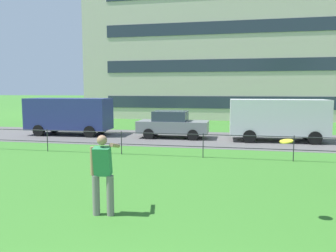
# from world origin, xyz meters

# --- Properties ---
(street_strip) EXTENTS (80.00, 6.27, 0.01)m
(street_strip) POSITION_xyz_m (0.00, 16.38, 0.00)
(street_strip) COLOR #565454
(street_strip) RESTS_ON ground
(park_fence) EXTENTS (34.94, 0.04, 1.00)m
(park_fence) POSITION_xyz_m (-0.00, 11.17, 0.67)
(park_fence) COLOR #232328
(park_fence) RESTS_ON ground
(person_thrower) EXTENTS (0.51, 0.82, 1.78)m
(person_thrower) POSITION_xyz_m (-1.54, 4.47, 0.96)
(person_thrower) COLOR slate
(person_thrower) RESTS_ON ground
(frisbee) EXTENTS (0.38, 0.38, 0.07)m
(frisbee) POSITION_xyz_m (2.32, 4.99, 1.69)
(frisbee) COLOR yellow
(panel_van_far_right) EXTENTS (5.07, 2.24, 2.24)m
(panel_van_far_right) POSITION_xyz_m (-8.72, 16.50, 1.27)
(panel_van_far_right) COLOR navy
(panel_van_far_right) RESTS_ON ground
(car_grey_far_left) EXTENTS (4.02, 1.85, 1.54)m
(car_grey_far_left) POSITION_xyz_m (-2.29, 16.48, 0.78)
(car_grey_far_left) COLOR slate
(car_grey_far_left) RESTS_ON ground
(panel_van_left) EXTENTS (5.06, 2.23, 2.24)m
(panel_van_left) POSITION_xyz_m (3.48, 16.40, 1.27)
(panel_van_left) COLOR silver
(panel_van_left) RESTS_ON ground
(apartment_building_background) EXTENTS (31.61, 15.54, 19.96)m
(apartment_building_background) POSITION_xyz_m (2.46, 35.53, 9.99)
(apartment_building_background) COLOR beige
(apartment_building_background) RESTS_ON ground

